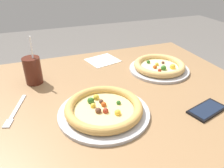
# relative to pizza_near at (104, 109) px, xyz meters

# --- Properties ---
(dining_table) EXTENTS (1.28, 0.94, 0.75)m
(dining_table) POSITION_rel_pizza_near_xyz_m (0.05, 0.13, -0.12)
(dining_table) COLOR #936D47
(dining_table) RESTS_ON ground
(pizza_near) EXTENTS (0.33, 0.33, 0.04)m
(pizza_near) POSITION_rel_pizza_near_xyz_m (0.00, 0.00, 0.00)
(pizza_near) COLOR #B7B7BC
(pizza_near) RESTS_ON dining_table
(pizza_far) EXTENTS (0.30, 0.30, 0.04)m
(pizza_far) POSITION_rel_pizza_near_xyz_m (0.38, 0.25, 0.00)
(pizza_far) COLOR #B7B7BC
(pizza_far) RESTS_ON dining_table
(drink_cup_colored) EXTENTS (0.08, 0.08, 0.21)m
(drink_cup_colored) POSITION_rel_pizza_near_xyz_m (-0.22, 0.33, 0.04)
(drink_cup_colored) COLOR #4C1E14
(drink_cup_colored) RESTS_ON dining_table
(paper_napkin) EXTENTS (0.19, 0.18, 0.00)m
(paper_napkin) POSITION_rel_pizza_near_xyz_m (0.15, 0.46, -0.02)
(paper_napkin) COLOR white
(paper_napkin) RESTS_ON dining_table
(fork) EXTENTS (0.08, 0.20, 0.00)m
(fork) POSITION_rel_pizza_near_xyz_m (-0.30, 0.12, -0.02)
(fork) COLOR silver
(fork) RESTS_ON dining_table
(cell_phone) EXTENTS (0.16, 0.11, 0.01)m
(cell_phone) POSITION_rel_pizza_near_xyz_m (0.36, -0.11, -0.02)
(cell_phone) COLOR black
(cell_phone) RESTS_ON dining_table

